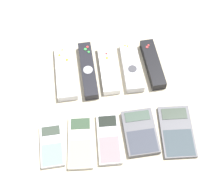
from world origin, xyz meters
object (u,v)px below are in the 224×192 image
(remote_2, at_px, (109,69))
(calculator_2, at_px, (109,139))
(calculator_3, at_px, (140,132))
(calculator_4, at_px, (177,131))
(remote_4, at_px, (153,64))
(calculator_0, at_px, (52,146))
(remote_1, at_px, (88,70))
(calculator_1, at_px, (81,142))
(remote_0, at_px, (66,72))
(remote_3, at_px, (131,66))

(remote_2, distance_m, calculator_2, 0.23)
(calculator_3, xyz_separation_m, calculator_4, (0.10, -0.01, -0.00))
(remote_4, height_order, calculator_0, remote_4)
(calculator_4, bearing_deg, remote_1, 138.33)
(remote_4, distance_m, calculator_2, 0.28)
(remote_1, distance_m, remote_2, 0.06)
(remote_1, relative_size, calculator_4, 1.26)
(calculator_1, xyz_separation_m, calculator_3, (0.17, 0.01, 0.00))
(remote_4, bearing_deg, calculator_2, -128.97)
(remote_0, bearing_deg, remote_4, -2.44)
(remote_0, bearing_deg, calculator_0, -103.17)
(remote_1, distance_m, calculator_0, 0.26)
(remote_2, height_order, remote_4, remote_4)
(remote_1, xyz_separation_m, remote_4, (0.20, -0.00, 0.00))
(calculator_4, bearing_deg, remote_2, 129.32)
(remote_1, relative_size, remote_4, 1.13)
(remote_1, xyz_separation_m, calculator_2, (0.04, -0.23, -0.01))
(remote_4, bearing_deg, remote_0, 175.61)
(remote_3, distance_m, calculator_2, 0.25)
(remote_2, relative_size, calculator_0, 1.42)
(remote_0, height_order, calculator_0, remote_0)
(remote_2, relative_size, calculator_2, 1.18)
(calculator_2, bearing_deg, remote_0, 116.54)
(calculator_2, bearing_deg, remote_2, 85.36)
(calculator_2, bearing_deg, remote_3, 68.99)
(calculator_0, distance_m, calculator_2, 0.16)
(remote_3, height_order, calculator_3, remote_3)
(calculator_1, bearing_deg, remote_1, 84.36)
(remote_4, bearing_deg, calculator_4, -86.83)
(calculator_0, bearing_deg, calculator_1, -1.01)
(calculator_2, relative_size, calculator_3, 1.08)
(remote_0, distance_m, calculator_4, 0.38)
(remote_0, bearing_deg, calculator_2, -66.84)
(calculator_0, xyz_separation_m, calculator_3, (0.24, 0.01, 0.00))
(calculator_3, bearing_deg, remote_1, 117.98)
(remote_4, xyz_separation_m, calculator_1, (-0.24, -0.23, -0.01))
(calculator_3, bearing_deg, remote_3, 86.07)
(remote_4, xyz_separation_m, calculator_0, (-0.32, -0.23, -0.01))
(calculator_3, relative_size, calculator_4, 0.86)
(remote_0, xyz_separation_m, calculator_4, (0.30, -0.23, -0.01))
(calculator_1, relative_size, calculator_4, 0.98)
(remote_2, relative_size, calculator_4, 1.10)
(remote_2, relative_size, calculator_3, 1.27)
(remote_1, height_order, calculator_1, remote_1)
(remote_1, height_order, calculator_4, remote_1)
(remote_2, relative_size, remote_4, 0.98)
(calculator_2, height_order, calculator_3, calculator_3)
(remote_3, relative_size, remote_4, 1.00)
(remote_0, xyz_separation_m, calculator_1, (0.03, -0.23, -0.00))
(calculator_2, xyz_separation_m, calculator_4, (0.19, 0.00, -0.00))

